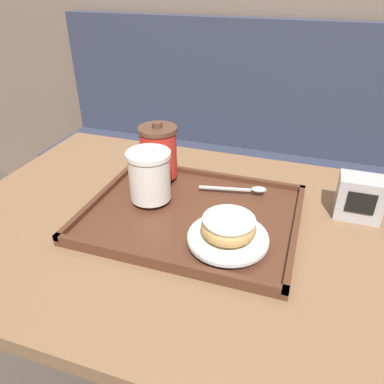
% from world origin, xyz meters
% --- Properties ---
extents(booth_bench, '(1.77, 0.44, 1.00)m').
position_xyz_m(booth_bench, '(-0.01, 0.87, 0.32)').
color(booth_bench, '#33384C').
rests_on(booth_bench, ground_plane).
extents(cafe_table, '(0.96, 0.72, 0.70)m').
position_xyz_m(cafe_table, '(0.00, 0.00, 0.55)').
color(cafe_table, '#846042').
rests_on(cafe_table, ground_plane).
extents(serving_tray, '(0.44, 0.35, 0.02)m').
position_xyz_m(serving_tray, '(0.03, 0.02, 0.71)').
color(serving_tray, '#512D1E').
rests_on(serving_tray, cafe_table).
extents(coffee_cup_front, '(0.10, 0.10, 0.12)m').
position_xyz_m(coffee_cup_front, '(-0.07, 0.03, 0.78)').
color(coffee_cup_front, white).
rests_on(coffee_cup_front, serving_tray).
extents(coffee_cup_rear, '(0.09, 0.09, 0.14)m').
position_xyz_m(coffee_cup_rear, '(-0.09, 0.14, 0.79)').
color(coffee_cup_rear, red).
rests_on(coffee_cup_rear, serving_tray).
extents(plate_with_chocolate_donut, '(0.15, 0.15, 0.01)m').
position_xyz_m(plate_with_chocolate_donut, '(0.13, -0.06, 0.74)').
color(plate_with_chocolate_donut, white).
rests_on(plate_with_chocolate_donut, serving_tray).
extents(donut_chocolate_glazed, '(0.10, 0.10, 0.04)m').
position_xyz_m(donut_chocolate_glazed, '(0.13, -0.06, 0.76)').
color(donut_chocolate_glazed, tan).
rests_on(donut_chocolate_glazed, plate_with_chocolate_donut).
extents(spoon, '(0.15, 0.05, 0.01)m').
position_xyz_m(spoon, '(0.13, 0.13, 0.73)').
color(spoon, silver).
rests_on(spoon, serving_tray).
extents(napkin_dispenser, '(0.09, 0.06, 0.09)m').
position_xyz_m(napkin_dispenser, '(0.37, 0.14, 0.75)').
color(napkin_dispenser, '#B7B7BC').
rests_on(napkin_dispenser, cafe_table).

